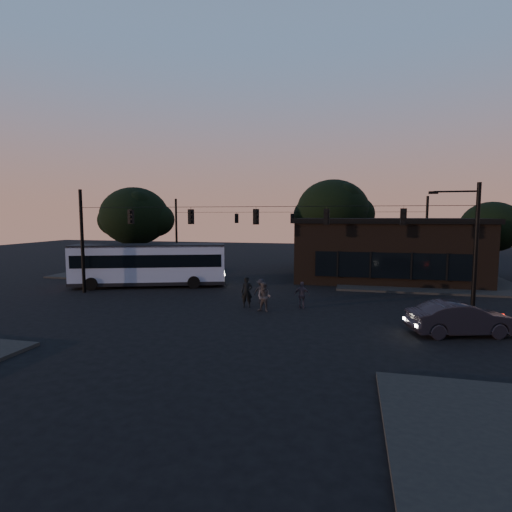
% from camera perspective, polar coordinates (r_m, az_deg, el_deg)
% --- Properties ---
extents(ground, '(120.00, 120.00, 0.00)m').
position_cam_1_polar(ground, '(22.70, -2.40, -8.54)').
color(ground, black).
rests_on(ground, ground).
extents(sidewalk_far_right, '(14.00, 10.00, 0.15)m').
position_cam_1_polar(sidewalk_far_right, '(36.07, 22.91, -3.53)').
color(sidewalk_far_right, black).
rests_on(sidewalk_far_right, ground).
extents(sidewalk_far_left, '(14.00, 10.00, 0.15)m').
position_cam_1_polar(sidewalk_far_left, '(40.85, -16.01, -2.26)').
color(sidewalk_far_left, black).
rests_on(sidewalk_far_left, ground).
extents(building, '(15.40, 10.41, 5.40)m').
position_cam_1_polar(building, '(37.35, 18.03, 1.01)').
color(building, black).
rests_on(building, ground).
extents(tree_behind, '(7.60, 7.60, 9.43)m').
position_cam_1_polar(tree_behind, '(43.20, 10.89, 6.42)').
color(tree_behind, black).
rests_on(tree_behind, ground).
extents(tree_right, '(5.20, 5.20, 6.86)m').
position_cam_1_polar(tree_right, '(40.94, 30.58, 3.59)').
color(tree_right, black).
rests_on(tree_right, ground).
extents(tree_left, '(6.40, 6.40, 8.30)m').
position_cam_1_polar(tree_left, '(39.61, -16.95, 5.44)').
color(tree_left, black).
rests_on(tree_left, ground).
extents(signal_rig_near, '(26.24, 0.30, 7.50)m').
position_cam_1_polar(signal_rig_near, '(25.90, 0.00, 3.19)').
color(signal_rig_near, black).
rests_on(signal_rig_near, ground).
extents(signal_rig_far, '(26.24, 0.30, 7.50)m').
position_cam_1_polar(signal_rig_far, '(41.62, 5.19, 3.79)').
color(signal_rig_far, black).
rests_on(signal_rig_far, ground).
extents(bus, '(12.18, 6.49, 3.36)m').
position_cam_1_polar(bus, '(32.84, -14.97, -0.95)').
color(bus, '#919BB8').
rests_on(bus, ground).
extents(car, '(5.07, 2.93, 1.58)m').
position_cam_1_polar(car, '(21.31, 27.24, -7.95)').
color(car, black).
rests_on(car, ground).
extents(pedestrian_a, '(0.76, 0.57, 1.89)m').
position_cam_1_polar(pedestrian_a, '(24.59, -1.31, -5.17)').
color(pedestrian_a, black).
rests_on(pedestrian_a, ground).
extents(pedestrian_b, '(0.95, 0.80, 1.74)m').
position_cam_1_polar(pedestrian_b, '(23.47, 1.17, -5.88)').
color(pedestrian_b, '#3B3536').
rests_on(pedestrian_b, ground).
extents(pedestrian_c, '(0.96, 0.41, 1.63)m').
position_cam_1_polar(pedestrian_c, '(24.52, 6.59, -5.55)').
color(pedestrian_c, '#362E39').
rests_on(pedestrian_c, ground).
extents(pedestrian_d, '(1.08, 0.69, 1.59)m').
position_cam_1_polar(pedestrian_d, '(25.66, 0.76, -5.05)').
color(pedestrian_d, black).
rests_on(pedestrian_d, ground).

